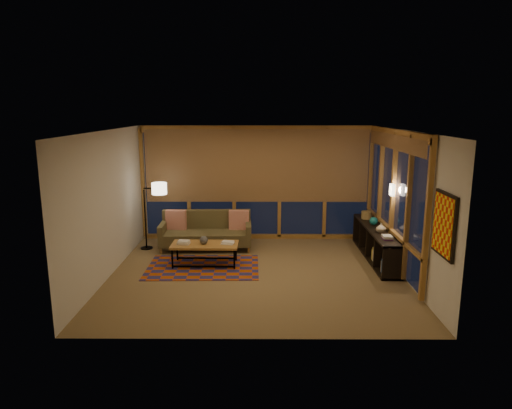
{
  "coord_description": "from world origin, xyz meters",
  "views": [
    {
      "loc": [
        0.04,
        -8.22,
        3.1
      ],
      "look_at": [
        -0.01,
        0.67,
        1.21
      ],
      "focal_mm": 32.0,
      "sensor_mm": 36.0,
      "label": 1
    }
  ],
  "objects_px": {
    "bookshelf": "(375,243)",
    "coffee_table": "(205,254)",
    "sofa": "(206,231)",
    "floor_lamp": "(145,216)"
  },
  "relations": [
    {
      "from": "sofa",
      "to": "bookshelf",
      "type": "height_order",
      "value": "sofa"
    },
    {
      "from": "coffee_table",
      "to": "bookshelf",
      "type": "height_order",
      "value": "bookshelf"
    },
    {
      "from": "coffee_table",
      "to": "floor_lamp",
      "type": "relative_size",
      "value": 0.88
    },
    {
      "from": "floor_lamp",
      "to": "bookshelf",
      "type": "bearing_deg",
      "value": -4.25
    },
    {
      "from": "floor_lamp",
      "to": "bookshelf",
      "type": "xyz_separation_m",
      "value": [
        4.97,
        -0.66,
        -0.43
      ]
    },
    {
      "from": "sofa",
      "to": "bookshelf",
      "type": "xyz_separation_m",
      "value": [
        3.62,
        -0.62,
        -0.08
      ]
    },
    {
      "from": "floor_lamp",
      "to": "coffee_table",
      "type": "bearing_deg",
      "value": -33.84
    },
    {
      "from": "bookshelf",
      "to": "coffee_table",
      "type": "bearing_deg",
      "value": -172.92
    },
    {
      "from": "sofa",
      "to": "coffee_table",
      "type": "xyz_separation_m",
      "value": [
        0.1,
        -1.06,
        -0.19
      ]
    },
    {
      "from": "coffee_table",
      "to": "floor_lamp",
      "type": "distance_m",
      "value": 1.89
    }
  ]
}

